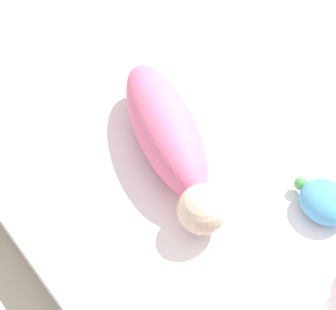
# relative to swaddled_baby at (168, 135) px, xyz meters

# --- Properties ---
(ground_plane) EXTENTS (12.00, 12.00, 0.00)m
(ground_plane) POSITION_rel_swaddled_baby_xyz_m (-0.09, 0.07, -0.24)
(ground_plane) COLOR #B2A893
(bed_mattress) EXTENTS (1.39, 0.82, 0.15)m
(bed_mattress) POSITION_rel_swaddled_baby_xyz_m (-0.09, 0.07, -0.16)
(bed_mattress) COLOR white
(bed_mattress) RESTS_ON ground_plane
(swaddled_baby) EXTENTS (0.59, 0.33, 0.18)m
(swaddled_baby) POSITION_rel_swaddled_baby_xyz_m (0.00, 0.00, 0.00)
(swaddled_baby) COLOR pink
(swaddled_baby) RESTS_ON bed_mattress
(turtle_plush) EXTENTS (0.17, 0.13, 0.09)m
(turtle_plush) POSITION_rel_swaddled_baby_xyz_m (-0.40, -0.19, -0.04)
(turtle_plush) COLOR #4C99C6
(turtle_plush) RESTS_ON bed_mattress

